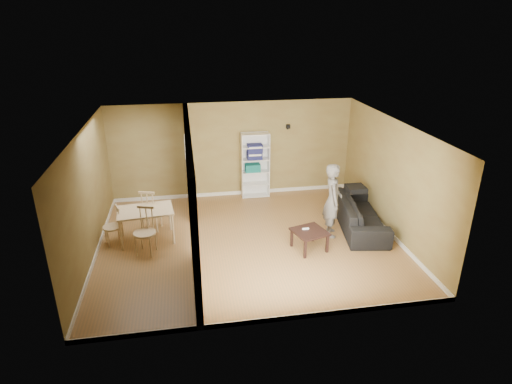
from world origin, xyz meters
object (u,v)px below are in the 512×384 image
(bookshelf, at_px, (255,165))
(chair_near, at_px, (145,232))
(dining_table, at_px, (145,213))
(chair_left, at_px, (112,226))
(chair_far, at_px, (151,209))
(sofa, at_px, (360,210))
(coffee_table, at_px, (310,234))
(person, at_px, (333,194))

(bookshelf, relative_size, chair_near, 1.77)
(dining_table, bearing_deg, bookshelf, 37.38)
(bookshelf, distance_m, dining_table, 3.52)
(chair_left, height_order, chair_near, chair_near)
(dining_table, height_order, chair_far, chair_far)
(chair_far, bearing_deg, chair_near, 101.95)
(sofa, relative_size, coffee_table, 3.56)
(bookshelf, relative_size, chair_far, 1.75)
(bookshelf, height_order, chair_far, bookshelf)
(person, xyz_separation_m, chair_left, (-4.84, 0.37, -0.56))
(sofa, xyz_separation_m, person, (-0.79, -0.24, 0.55))
(bookshelf, height_order, coffee_table, bookshelf)
(dining_table, bearing_deg, chair_near, -89.10)
(person, height_order, chair_near, person)
(chair_left, xyz_separation_m, chair_near, (0.73, -0.53, 0.07))
(sofa, bearing_deg, chair_left, 97.85)
(chair_left, distance_m, chair_far, 1.00)
(coffee_table, xyz_separation_m, chair_near, (-3.44, 0.42, 0.14))
(chair_near, xyz_separation_m, chair_far, (0.07, 1.12, 0.00))
(coffee_table, bearing_deg, dining_table, 163.68)
(person, xyz_separation_m, dining_table, (-4.12, 0.43, -0.34))
(person, bearing_deg, bookshelf, 38.47)
(coffee_table, distance_m, chair_far, 3.70)
(person, distance_m, chair_far, 4.18)
(coffee_table, bearing_deg, bookshelf, 101.72)
(dining_table, bearing_deg, chair_left, -175.31)
(sofa, xyz_separation_m, coffee_table, (-1.47, -0.82, -0.07))
(dining_table, height_order, chair_near, chair_near)
(dining_table, bearing_deg, chair_far, 81.38)
(sofa, distance_m, bookshelf, 3.18)
(dining_table, distance_m, chair_left, 0.76)
(sofa, relative_size, chair_left, 2.67)
(person, height_order, chair_far, person)
(chair_left, bearing_deg, coffee_table, 56.90)
(chair_near, bearing_deg, chair_far, 103.27)
(dining_table, height_order, chair_left, chair_left)
(person, bearing_deg, chair_left, 96.70)
(dining_table, bearing_deg, sofa, -2.23)
(sofa, distance_m, dining_table, 4.92)
(chair_near, relative_size, chair_far, 0.99)
(chair_near, distance_m, chair_far, 1.12)
(dining_table, distance_m, chair_near, 0.61)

